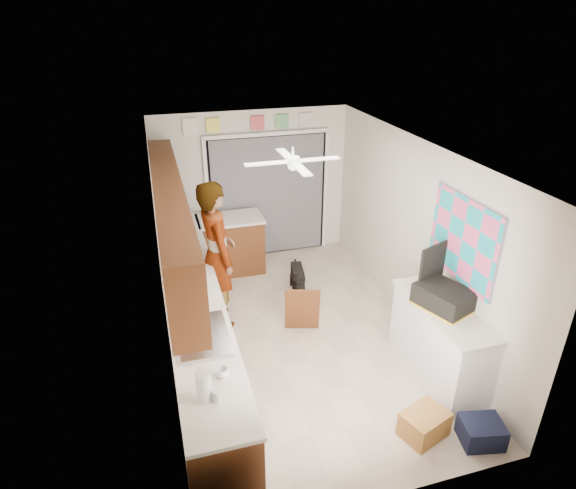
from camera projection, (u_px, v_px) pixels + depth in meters
floor at (296, 334)px, 6.42m from camera, size 5.00×5.00×0.00m
ceiling at (298, 150)px, 5.32m from camera, size 5.00×5.00×0.00m
wall_back at (253, 186)px, 8.03m from camera, size 3.20×0.00×3.20m
wall_front at (393, 391)px, 3.71m from camera, size 3.20×0.00×3.20m
wall_left at (163, 269)px, 5.47m from camera, size 0.00×5.00×5.00m
wall_right at (414, 236)px, 6.27m from camera, size 0.00×5.00×5.00m
left_base_cabinets at (195, 322)px, 5.90m from camera, size 0.60×4.80×0.90m
left_countertop at (193, 289)px, 5.69m from camera, size 0.62×4.80×0.04m
upper_cabinets at (171, 216)px, 5.44m from camera, size 0.32×4.00×0.80m
sink_basin at (203, 337)px, 4.81m from camera, size 0.50×0.76×0.06m
faucet at (183, 332)px, 4.72m from camera, size 0.03×0.03×0.22m
peninsula_base at (231, 245)px, 7.82m from camera, size 1.00×0.60×0.90m
peninsula_top at (230, 219)px, 7.62m from camera, size 1.04×0.64×0.04m
back_opening_recess at (268, 197)px, 8.15m from camera, size 2.00×0.06×2.10m
curtain_panel at (269, 197)px, 8.12m from camera, size 1.90×0.03×2.05m
door_trim_left at (208, 203)px, 7.87m from camera, size 0.06×0.04×2.10m
door_trim_right at (325, 191)px, 8.38m from camera, size 0.06×0.04×2.10m
door_trim_head at (267, 134)px, 7.66m from camera, size 2.10×0.04×0.06m
header_frame_0 at (213, 125)px, 7.39m from camera, size 0.22×0.02×0.22m
header_frame_2 at (257, 123)px, 7.57m from camera, size 0.22×0.02×0.22m
header_frame_3 at (282, 121)px, 7.67m from camera, size 0.22×0.02×0.22m
header_frame_4 at (306, 120)px, 7.77m from camera, size 0.22×0.02×0.22m
route66_sign at (190, 127)px, 7.30m from camera, size 0.22×0.02×0.26m
right_counter_base at (439, 343)px, 5.52m from camera, size 0.50×1.40×0.90m
right_counter_top at (444, 309)px, 5.32m from camera, size 0.54×1.44×0.04m
abstract_painting at (463, 240)px, 5.23m from camera, size 0.03×1.15×0.95m
ceiling_fan at (293, 161)px, 5.57m from camera, size 1.14×1.14×0.24m
microwave at (174, 212)px, 7.44m from camera, size 0.39×0.56×0.30m
cup at (222, 373)px, 4.29m from camera, size 0.13×0.13×0.09m
jar_b at (217, 396)px, 4.02m from camera, size 0.08×0.08×0.11m
paper_towel_roll at (204, 386)px, 4.00m from camera, size 0.16×0.16×0.28m
suitcase at (444, 297)px, 5.27m from camera, size 0.61×0.69×0.25m
suitcase_rim at (442, 306)px, 5.32m from camera, size 0.62×0.70×0.02m
suitcase_lid at (432, 265)px, 5.41m from camera, size 0.40×0.18×0.50m
cardboard_box at (424, 424)px, 4.85m from camera, size 0.53×0.46×0.28m
navy_crate at (481, 432)px, 4.78m from camera, size 0.46×0.41×0.24m
cabinet_door_panel at (302, 309)px, 6.34m from camera, size 0.49×0.30×0.68m
man at (217, 255)px, 6.29m from camera, size 0.59×0.80×2.03m
dog at (297, 277)px, 7.35m from camera, size 0.33×0.59×0.44m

